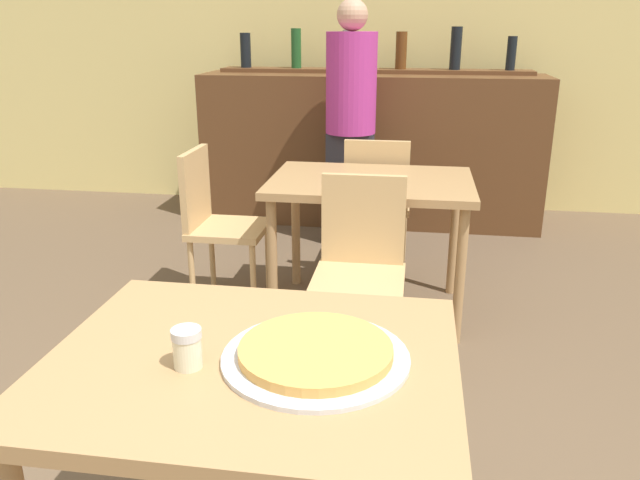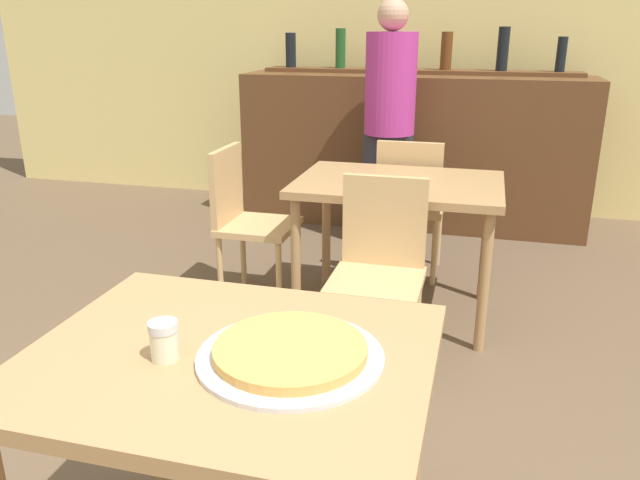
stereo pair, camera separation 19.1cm
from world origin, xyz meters
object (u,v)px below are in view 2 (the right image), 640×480
(chair_far_side_front, at_px, (380,261))
(chair_far_side_back, at_px, (410,199))
(pizza_tray, at_px, (290,353))
(chair_far_side_left, at_px, (245,214))
(cheese_shaker, at_px, (164,340))
(person_standing, at_px, (389,118))

(chair_far_side_front, bearing_deg, chair_far_side_back, 90.00)
(pizza_tray, bearing_deg, chair_far_side_left, 114.51)
(chair_far_side_left, xyz_separation_m, cheese_shaker, (0.59, -1.97, 0.32))
(chair_far_side_front, xyz_separation_m, pizza_tray, (0.02, -1.36, 0.29))
(pizza_tray, bearing_deg, cheese_shaker, -165.28)
(chair_far_side_left, height_order, person_standing, person_standing)
(cheese_shaker, relative_size, person_standing, 0.06)
(chair_far_side_back, distance_m, cheese_shaker, 2.55)
(cheese_shaker, bearing_deg, chair_far_side_left, 106.64)
(chair_far_side_left, relative_size, person_standing, 0.52)
(chair_far_side_back, distance_m, chair_far_side_left, 1.01)
(cheese_shaker, bearing_deg, person_standing, 89.45)
(chair_far_side_front, xyz_separation_m, chair_far_side_left, (-0.85, 0.54, 0.00))
(chair_far_side_back, height_order, chair_far_side_left, same)
(chair_far_side_back, relative_size, chair_far_side_left, 1.00)
(person_standing, bearing_deg, chair_far_side_left, -118.95)
(chair_far_side_front, xyz_separation_m, cheese_shaker, (-0.26, -1.44, 0.32))
(pizza_tray, bearing_deg, chair_far_side_front, 90.76)
(chair_far_side_left, bearing_deg, chair_far_side_front, -122.40)
(chair_far_side_back, relative_size, person_standing, 0.52)
(chair_far_side_left, distance_m, cheese_shaker, 2.09)
(person_standing, bearing_deg, chair_far_side_front, -82.13)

